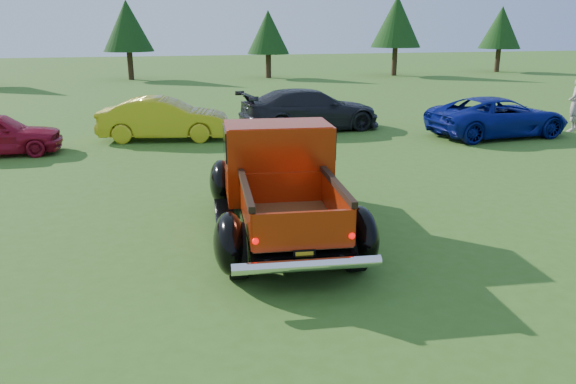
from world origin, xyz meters
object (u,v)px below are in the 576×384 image
Objects in this scene: pickup_truck at (278,179)px; show_car_blue at (498,117)px; tree_mid_left at (127,26)px; tree_mid_right at (268,32)px; show_car_grey at (310,110)px; spectator at (576,103)px; tree_east at (397,22)px; show_car_yellow at (164,119)px; tree_far_east at (501,28)px.

pickup_truck is 10.93m from show_car_blue.
show_car_blue is (11.50, -23.15, -2.75)m from tree_mid_left.
tree_mid_left is 25.99m from show_car_blue.
tree_mid_right is at bearing -6.34° from tree_mid_left.
spectator is (8.51, -2.48, 0.24)m from show_car_grey.
show_car_yellow is (-16.87, -19.49, -3.00)m from tree_east.
tree_mid_left is 27.34m from spectator.
show_car_yellow is (-7.87, -19.99, -2.32)m from tree_mid_right.
tree_mid_right is 0.91× the size of show_car_grey.
show_car_grey is 8.86m from spectator.
show_car_yellow reaches higher than show_car_blue.
show_car_blue is at bearing -106.71° from tree_east.
tree_far_east reaches higher than spectator.
spectator is (14.50, -23.04, -2.44)m from tree_mid_left.
tree_mid_right is at bearing 83.67° from pickup_truck.
pickup_truck reaches higher than show_car_yellow.
tree_far_east reaches higher than show_car_yellow.
tree_east is 1.36× the size of show_car_yellow.
show_car_grey is (-21.01, -20.07, -2.55)m from tree_far_east.
tree_far_east reaches higher than show_car_grey.
tree_mid_left is 1.04× the size of tree_far_east.
tree_east reaches higher than show_car_blue.
tree_east is at bearing -3.18° from tree_mid_right.
tree_far_east is 25.88m from spectator.
pickup_truck is at bearing -11.71° from spectator.
tree_mid_left is at bearing 101.32° from pickup_truck.
tree_mid_left reaches higher than tree_far_east.
pickup_truck is 13.52m from spectator.
pickup_truck reaches higher than show_car_grey.
spectator is at bearing -57.82° from tree_mid_left.
pickup_truck is at bearing -102.51° from tree_mid_right.
tree_mid_right is 18.01m from tree_far_east.
tree_far_east is at bearing -1.06° from tree_mid_left.
tree_mid_left reaches higher than spectator.
tree_mid_right reaches higher than spectator.
spectator is at bearing -91.62° from show_car_blue.
tree_mid_right is at bearing -14.28° from show_car_grey.
tree_far_east is 1.06× the size of show_car_blue.
tree_mid_right is at bearing -116.56° from spectator.
pickup_truck is 1.08× the size of show_car_grey.
tree_mid_left is 21.59m from show_car_grey.
spectator is (-12.50, -22.54, -2.31)m from tree_far_east.
pickup_truck is at bearing 122.41° from show_car_blue.
show_car_grey is at bearing -56.81° from spectator.
tree_far_east is 33.11m from show_car_yellow.
show_car_blue is at bearing -120.65° from show_car_grey.
tree_east is at bearing -37.75° from show_car_grey.
tree_east is at bearing -20.30° from show_car_blue.
show_car_blue is at bearing 42.18° from pickup_truck.
show_car_blue is at bearing -83.56° from tree_mid_right.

